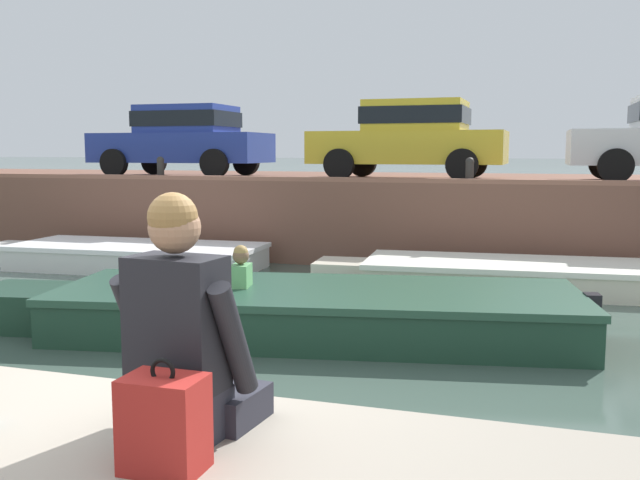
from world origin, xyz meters
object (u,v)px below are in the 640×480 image
boat_moored_central_cream (498,275)px  motorboat_passing (291,311)px  mooring_bollard_mid (470,169)px  boat_moored_west_white (127,256)px  person_seated_right (184,343)px  car_left_inner_yellow (411,136)px  mooring_bollard_west (161,167)px  car_leftmost_blue (184,138)px  backpack_on_ledge (166,424)px

boat_moored_central_cream → motorboat_passing: size_ratio=0.74×
motorboat_passing → mooring_bollard_mid: mooring_bollard_mid is taller
boat_moored_west_white → person_seated_right: bearing=-55.9°
boat_moored_central_cream → boat_moored_west_white: bearing=-179.8°
motorboat_passing → person_seated_right: 5.41m
car_left_inner_yellow → mooring_bollard_west: 5.04m
car_leftmost_blue → car_left_inner_yellow: 5.09m
backpack_on_ledge → mooring_bollard_west: bearing=120.2°
boat_moored_central_cream → car_left_inner_yellow: 4.36m
boat_moored_west_white → person_seated_right: person_seated_right is taller
car_left_inner_yellow → backpack_on_ledge: car_left_inner_yellow is taller
boat_moored_west_white → car_left_inner_yellow: size_ratio=1.40×
car_left_inner_yellow → mooring_bollard_west: bearing=-160.5°
motorboat_passing → person_seated_right: person_seated_right is taller
boat_moored_central_cream → car_leftmost_blue: car_leftmost_blue is taller
mooring_bollard_mid → boat_moored_west_white: bearing=-164.9°
mooring_bollard_west → person_seated_right: (5.99, -10.15, -0.43)m
mooring_bollard_mid → person_seated_right: mooring_bollard_mid is taller
boat_moored_west_white → car_left_inner_yellow: 5.98m
boat_moored_central_cream → person_seated_right: (-0.68, -8.59, 1.13)m
motorboat_passing → backpack_on_ledge: bearing=-74.5°
mooring_bollard_mid → mooring_bollard_west: bearing=180.0°
mooring_bollard_mid → car_leftmost_blue: bearing=165.4°
motorboat_passing → car_leftmost_blue: bearing=126.4°
person_seated_right → backpack_on_ledge: person_seated_right is taller
boat_moored_west_white → car_leftmost_blue: car_leftmost_blue is taller
boat_moored_west_white → motorboat_passing: (4.40, -3.46, 0.05)m
motorboat_passing → car_left_inner_yellow: size_ratio=1.89×
boat_moored_west_white → mooring_bollard_mid: 6.27m
mooring_bollard_west → mooring_bollard_mid: bearing=0.0°
car_left_inner_yellow → backpack_on_ledge: (1.37, -12.13, -1.24)m
mooring_bollard_mid → backpack_on_ledge: 10.48m
motorboat_passing → mooring_bollard_mid: 5.46m
car_left_inner_yellow → mooring_bollard_west: (-4.71, -1.67, -0.61)m
boat_moored_central_cream → mooring_bollard_west: (-6.67, 1.56, 1.57)m
car_left_inner_yellow → person_seated_right: car_left_inner_yellow is taller
mooring_bollard_mid → backpack_on_ledge: (0.03, -10.46, -0.64)m
motorboat_passing → car_left_inner_yellow: bearing=88.9°
boat_moored_west_white → mooring_bollard_west: mooring_bollard_west is taller
car_left_inner_yellow → person_seated_right: bearing=-83.8°
boat_moored_central_cream → person_seated_right: bearing=-94.5°
motorboat_passing → boat_moored_west_white: bearing=141.8°
car_leftmost_blue → mooring_bollard_west: car_leftmost_blue is taller
boat_moored_west_white → backpack_on_ledge: backpack_on_ledge is taller
mooring_bollard_west → backpack_on_ledge: mooring_bollard_west is taller
backpack_on_ledge → person_seated_right: bearing=106.1°
motorboat_passing → backpack_on_ledge: size_ratio=17.68×
mooring_bollard_west → person_seated_right: mooring_bollard_west is taller
car_leftmost_blue → mooring_bollard_mid: size_ratio=8.66×
motorboat_passing → person_seated_right: (1.41, -5.11, 1.08)m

